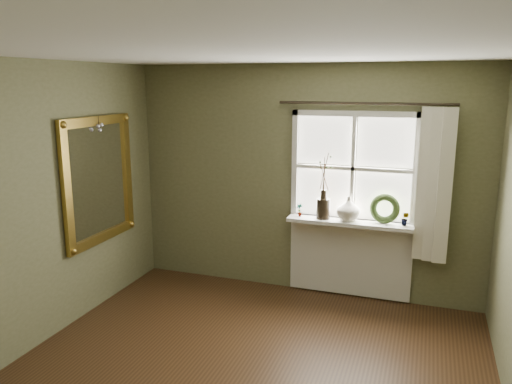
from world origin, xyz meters
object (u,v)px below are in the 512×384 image
object	(u,v)px
cream_vase	(348,209)
gilt_mirror	(99,180)
wreath	(384,212)
dark_jug	(323,209)

from	to	relation	value
cream_vase	gilt_mirror	size ratio (longest dim) A/B	0.20
cream_vase	wreath	distance (m)	0.38
dark_jug	cream_vase	world-z (taller)	cream_vase
gilt_mirror	cream_vase	bearing A→B (deg)	20.61
cream_vase	gilt_mirror	world-z (taller)	gilt_mirror
wreath	gilt_mirror	world-z (taller)	gilt_mirror
dark_jug	gilt_mirror	bearing A→B (deg)	-157.07
cream_vase	gilt_mirror	bearing A→B (deg)	-159.39
wreath	cream_vase	bearing A→B (deg)	-167.20
dark_jug	wreath	size ratio (longest dim) A/B	0.70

